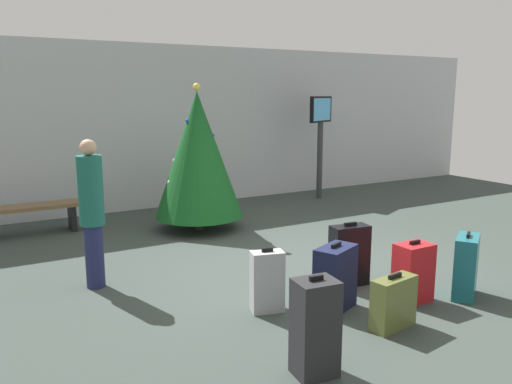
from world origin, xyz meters
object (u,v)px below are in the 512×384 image
at_px(suitcase_0, 267,282).
at_px(suitcase_3, 335,278).
at_px(suitcase_1, 413,273).
at_px(suitcase_2, 466,267).
at_px(suitcase_4, 349,255).
at_px(suitcase_5, 394,303).
at_px(traveller_0, 92,210).
at_px(flight_info_kiosk, 320,129).
at_px(holiday_tree, 198,155).
at_px(waiting_bench, 29,212).
at_px(suitcase_6, 315,328).

xyz_separation_m(suitcase_0, suitcase_3, (0.64, -0.30, 0.02)).
relative_size(suitcase_1, suitcase_2, 0.94).
distance_m(suitcase_4, suitcase_5, 1.17).
bearing_deg(suitcase_5, suitcase_1, 30.14).
height_order(traveller_0, suitcase_4, traveller_0).
bearing_deg(suitcase_4, traveller_0, 151.52).
relative_size(flight_info_kiosk, suitcase_4, 2.87).
height_order(traveller_0, suitcase_5, traveller_0).
xyz_separation_m(holiday_tree, suitcase_5, (0.11, -4.30, -0.99)).
bearing_deg(waiting_bench, suitcase_3, -63.10).
bearing_deg(suitcase_6, suitcase_3, 44.71).
distance_m(holiday_tree, suitcase_5, 4.41).
relative_size(suitcase_1, suitcase_3, 0.96).
xyz_separation_m(holiday_tree, flight_info_kiosk, (3.27, 1.10, 0.24)).
relative_size(holiday_tree, flight_info_kiosk, 1.10).
bearing_deg(suitcase_1, suitcase_2, -17.82).
xyz_separation_m(suitcase_4, suitcase_5, (-0.38, -1.10, -0.10)).
relative_size(flight_info_kiosk, suitcase_5, 3.98).
xyz_separation_m(suitcase_1, suitcase_5, (-0.66, -0.38, -0.07)).
relative_size(traveller_0, suitcase_0, 2.53).
bearing_deg(suitcase_2, suitcase_5, -171.53).
height_order(traveller_0, suitcase_6, traveller_0).
bearing_deg(suitcase_5, traveller_0, 131.37).
bearing_deg(suitcase_6, holiday_tree, 77.35).
xyz_separation_m(suitcase_0, suitcase_5, (0.84, -0.93, -0.07)).
bearing_deg(suitcase_1, holiday_tree, 101.09).
distance_m(holiday_tree, suitcase_6, 4.79).
height_order(flight_info_kiosk, suitcase_3, flight_info_kiosk).
bearing_deg(traveller_0, suitcase_2, -33.80).
distance_m(suitcase_2, suitcase_4, 1.27).
distance_m(waiting_bench, traveller_0, 2.88).
bearing_deg(flight_info_kiosk, suitcase_0, -131.81).
bearing_deg(suitcase_2, waiting_bench, 126.77).
bearing_deg(suitcase_2, suitcase_3, 163.00).
xyz_separation_m(suitcase_3, suitcase_5, (0.20, -0.63, -0.08)).
relative_size(suitcase_5, suitcase_6, 0.65).
distance_m(flight_info_kiosk, suitcase_6, 7.23).
height_order(holiday_tree, suitcase_1, holiday_tree).
bearing_deg(suitcase_3, flight_info_kiosk, 54.85).
distance_m(suitcase_0, suitcase_2, 2.23).
bearing_deg(suitcase_2, suitcase_4, 133.77).
bearing_deg(suitcase_4, waiting_bench, 125.05).
height_order(traveller_0, suitcase_0, traveller_0).
distance_m(suitcase_1, suitcase_3, 0.89).
distance_m(holiday_tree, suitcase_3, 3.78).
relative_size(suitcase_3, suitcase_5, 1.31).
bearing_deg(holiday_tree, suitcase_2, -71.58).
bearing_deg(holiday_tree, flight_info_kiosk, 18.62).
distance_m(suitcase_1, suitcase_2, 0.63).
height_order(traveller_0, suitcase_2, traveller_0).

